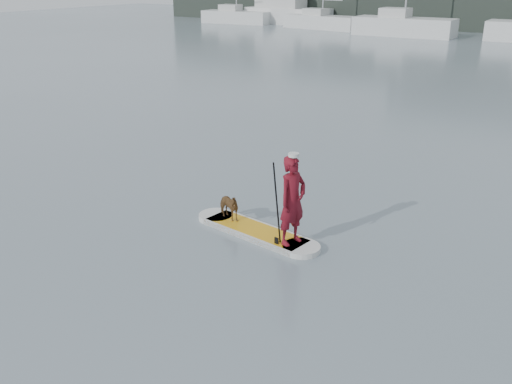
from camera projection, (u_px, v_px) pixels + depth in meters
The scene contains 10 objects.
ground at pixel (277, 310), 9.79m from camera, with size 140.00×140.00×0.00m, color slate.
paddleboard at pixel (256, 232), 12.60m from camera, with size 3.27×1.15×0.12m.
paddler at pixel (293, 201), 11.63m from camera, with size 0.69×0.45×1.89m, color maroon.
white_cap at pixel (294, 155), 11.28m from camera, with size 0.22×0.22×0.07m, color silver.
dog at pixel (228, 206), 12.98m from camera, with size 0.35×0.76×0.64m, color #50341B.
paddle at pixel (277, 214), 11.66m from camera, with size 0.10×0.30×2.00m.
sailboat_a at pixel (236, 16), 61.99m from camera, with size 7.83×3.13×11.08m.
sailboat_b at pixel (322, 20), 56.19m from camera, with size 8.10×3.32×11.69m.
sailboat_c at pixel (403, 25), 50.08m from camera, with size 8.76×3.04×12.52m.
motor_yacht_b at pixel (285, 7), 61.15m from camera, with size 9.42×3.50×6.15m.
Camera 1 is at (4.24, -7.24, 5.46)m, focal length 40.00 mm.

